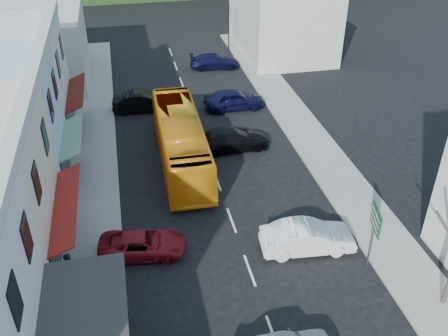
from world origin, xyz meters
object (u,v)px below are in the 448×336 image
car_white (307,239)px  traffic_signal (229,28)px  bus (181,141)px  pedestrian_left (71,271)px  direction_sign (373,237)px  car_red (142,243)px

car_white → traffic_signal: traffic_signal is taller
bus → traffic_signal: 21.53m
bus → pedestrian_left: size_ratio=6.82×
car_white → pedestrian_left: 11.59m
pedestrian_left → direction_sign: size_ratio=0.48×
car_red → direction_sign: bearing=-98.5°
bus → direction_sign: 13.84m
direction_sign → traffic_signal: size_ratio=0.74×
car_white → direction_sign: direction_sign is taller
direction_sign → car_white: bearing=159.9°
car_white → direction_sign: (2.57, -1.69, 1.08)m
pedestrian_left → car_white: bearing=-101.3°
car_white → pedestrian_left: bearing=95.7°
traffic_signal → bus: bearing=75.5°
pedestrian_left → direction_sign: (14.16, -1.53, 0.78)m
direction_sign → traffic_signal: traffic_signal is taller
car_white → bus: bearing=32.2°
car_red → pedestrian_left: size_ratio=2.71×
pedestrian_left → car_red: bearing=-76.5°
pedestrian_left → direction_sign: direction_sign is taller
bus → direction_sign: bearing=-55.7°
bus → pedestrian_left: bus is taller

